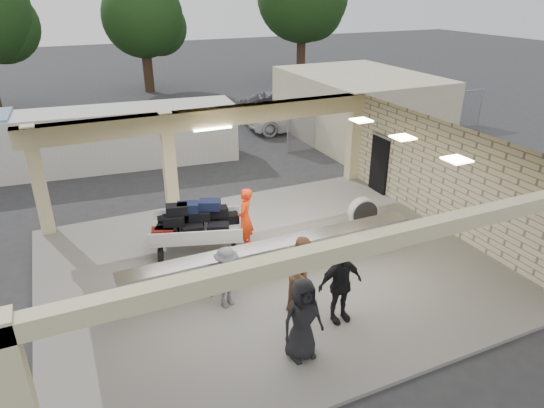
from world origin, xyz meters
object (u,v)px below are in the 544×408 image
baggage_handler (245,218)px  car_white_b (375,105)px  car_white_a (295,115)px  car_dark (278,107)px  luggage_cart (195,223)px  passenger_b (340,285)px  passenger_c (227,278)px  container_white (101,139)px  drum_fan (363,212)px  baggage_counter (276,259)px  passenger_d (302,319)px  passenger_a (304,274)px

baggage_handler → car_white_b: baggage_handler is taller
car_white_a → car_dark: (-0.03, 2.09, 0.02)m
baggage_handler → car_white_a: baggage_handler is taller
luggage_cart → passenger_b: 5.03m
passenger_c → container_white: bearing=78.7°
drum_fan → container_white: size_ratio=0.09×
baggage_counter → passenger_d: 3.19m
baggage_counter → baggage_handler: 1.84m
car_white_a → car_dark: bearing=4.5°
car_white_b → container_white: (-15.70, -2.20, 0.48)m
drum_fan → passenger_b: bearing=-123.4°
baggage_counter → car_white_b: car_white_b is taller
baggage_handler → car_dark: 15.25m
drum_fan → car_white_a: car_white_a is taller
luggage_cart → baggage_handler: baggage_handler is taller
passenger_c → container_white: 11.97m
baggage_counter → passenger_b: size_ratio=4.29×
baggage_counter → car_white_b: size_ratio=1.70×
drum_fan → passenger_c: bearing=-151.2°
car_dark → passenger_d: bearing=171.9°
baggage_counter → passenger_a: passenger_a is taller
baggage_handler → car_dark: size_ratio=0.41×
drum_fan → container_white: (-6.76, 9.77, 0.59)m
passenger_d → car_white_b: bearing=47.4°
passenger_b → passenger_c: size_ratio=1.20×
luggage_cart → car_white_a: bearing=68.7°
passenger_c → baggage_handler: bearing=41.7°
car_white_a → car_white_b: (5.45, 0.25, 0.02)m
car_dark → car_white_b: bearing=-93.1°
luggage_cart → drum_fan: 5.31m
passenger_a → drum_fan: bearing=19.7°
baggage_handler → passenger_b: 4.17m
passenger_d → car_dark: bearing=63.2°
car_dark → drum_fan: bearing=-178.6°
baggage_handler → passenger_c: bearing=7.1°
car_white_a → car_white_b: 5.45m
baggage_handler → passenger_b: bearing=46.8°
baggage_handler → passenger_c: size_ratio=1.17×
passenger_c → passenger_b: bearing=-54.0°
drum_fan → car_dark: 14.25m
passenger_a → car_white_b: passenger_a is taller
drum_fan → car_white_b: bearing=60.3°
passenger_a → passenger_c: bearing=134.4°
baggage_counter → luggage_cart: (-1.55, 2.24, 0.36)m
drum_fan → baggage_counter: bearing=-152.8°
baggage_counter → drum_fan: 3.92m
drum_fan → passenger_c: size_ratio=0.65×
passenger_b → container_white: bearing=104.4°
luggage_cart → car_dark: size_ratio=0.65×
luggage_cart → passenger_b: size_ratio=1.54×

